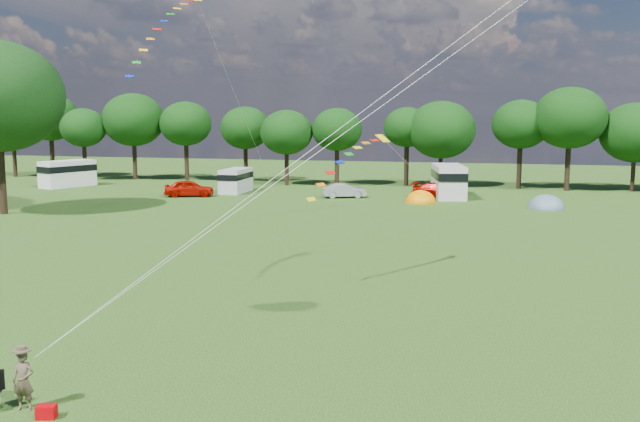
% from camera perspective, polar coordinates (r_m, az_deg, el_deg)
% --- Properties ---
extents(ground_plane, '(180.00, 180.00, 0.00)m').
position_cam_1_polar(ground_plane, '(22.24, -4.88, -13.16)').
color(ground_plane, black).
rests_on(ground_plane, ground).
extents(tree_line, '(102.98, 10.98, 10.27)m').
position_cam_1_polar(tree_line, '(74.68, 12.44, 6.64)').
color(tree_line, black).
rests_on(tree_line, ground).
extents(car_a, '(4.99, 3.16, 1.55)m').
position_cam_1_polar(car_a, '(67.39, -10.41, 1.80)').
color(car_a, '#B10F03').
rests_on(car_a, ground).
extents(car_b, '(3.96, 2.62, 1.31)m').
position_cam_1_polar(car_b, '(65.46, 1.97, 1.64)').
color(car_b, '#94959B').
rests_on(car_b, ground).
extents(car_c, '(4.86, 2.91, 1.36)m').
position_cam_1_polar(car_c, '(66.13, 9.41, 1.62)').
color(car_c, '#A30600').
rests_on(car_c, ground).
extents(campervan_a, '(4.44, 6.11, 2.75)m').
position_cam_1_polar(campervan_a, '(79.12, -19.55, 2.90)').
color(campervan_a, white).
rests_on(campervan_a, ground).
extents(campervan_b, '(2.05, 4.74, 2.31)m').
position_cam_1_polar(campervan_b, '(70.15, -6.75, 2.51)').
color(campervan_b, '#B6B6B8').
rests_on(campervan_b, ground).
extents(campervan_c, '(3.70, 6.46, 2.98)m').
position_cam_1_polar(campervan_c, '(66.65, 10.25, 2.45)').
color(campervan_c, '#BCBCBE').
rests_on(campervan_c, ground).
extents(tent_orange, '(2.75, 3.01, 2.15)m').
position_cam_1_polar(tent_orange, '(62.71, 8.04, 0.69)').
color(tent_orange, orange).
rests_on(tent_orange, ground).
extents(tent_greyblue, '(3.08, 3.37, 2.29)m').
position_cam_1_polar(tent_greyblue, '(61.12, 17.63, 0.20)').
color(tent_greyblue, slate).
rests_on(tent_greyblue, ground).
extents(kite_flyer, '(0.65, 0.47, 1.66)m').
position_cam_1_polar(kite_flyer, '(21.25, -22.64, -12.43)').
color(kite_flyer, brown).
rests_on(kite_flyer, ground).
extents(kite_bag, '(0.55, 0.43, 0.35)m').
position_cam_1_polar(kite_bag, '(20.76, -21.04, -14.77)').
color(kite_bag, '#AD0006').
rests_on(kite_bag, ground).
extents(streamer_kite_a, '(3.37, 5.60, 5.77)m').
position_cam_1_polar(streamer_kite_a, '(50.59, -11.97, 14.53)').
color(streamer_kite_a, yellow).
rests_on(streamer_kite_a, ground).
extents(streamer_kite_c, '(3.08, 5.01, 2.81)m').
position_cam_1_polar(streamer_kite_c, '(33.44, 2.83, 4.44)').
color(streamer_kite_c, '#FFEA0C').
rests_on(streamer_kite_c, ground).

